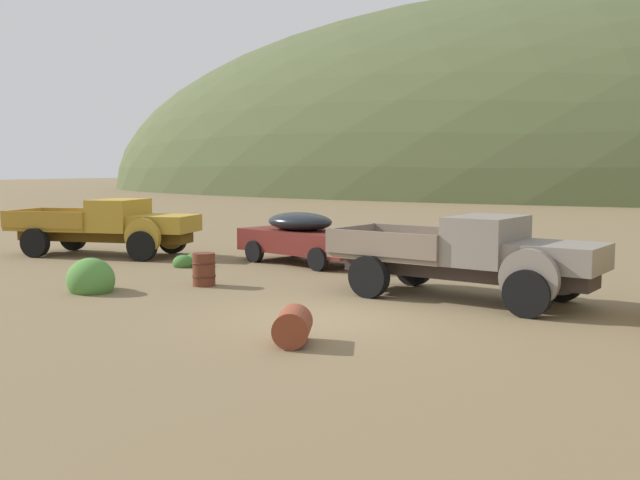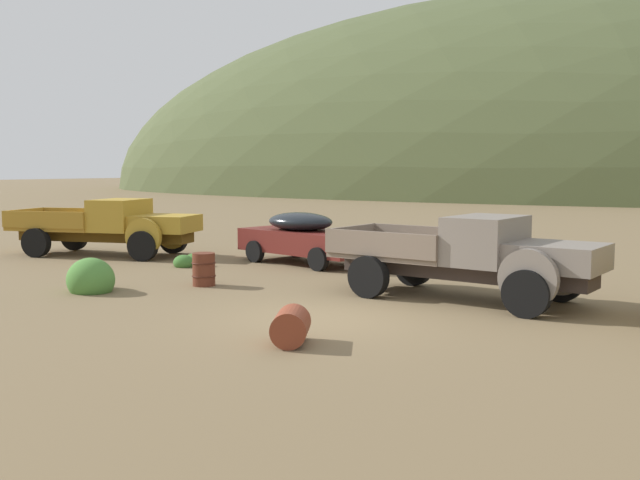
# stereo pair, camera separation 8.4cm
# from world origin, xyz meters

# --- Properties ---
(ground_plane) EXTENTS (300.00, 300.00, 0.00)m
(ground_plane) POSITION_xyz_m (0.00, 0.00, 0.00)
(ground_plane) COLOR brown
(hill_far_left) EXTENTS (116.31, 51.39, 44.34)m
(hill_far_left) POSITION_xyz_m (-17.93, 69.44, 0.00)
(hill_far_left) COLOR #4C5633
(hill_far_left) RESTS_ON ground
(truck_mustard) EXTENTS (6.65, 3.88, 1.89)m
(truck_mustard) POSITION_xyz_m (-11.11, 4.77, 1.00)
(truck_mustard) COLOR #593D12
(truck_mustard) RESTS_ON ground
(car_oxblood) EXTENTS (4.92, 2.65, 1.57)m
(car_oxblood) POSITION_xyz_m (-4.57, 6.44, 0.82)
(car_oxblood) COLOR maroon
(car_oxblood) RESTS_ON ground
(truck_primer_gray) EXTENTS (6.15, 2.71, 1.89)m
(truck_primer_gray) POSITION_xyz_m (2.02, 3.26, 0.99)
(truck_primer_gray) COLOR #3D322D
(truck_primer_gray) RESTS_ON ground
(oil_drum_spare) EXTENTS (0.60, 0.60, 0.82)m
(oil_drum_spare) POSITION_xyz_m (-4.59, 1.64, 0.41)
(oil_drum_spare) COLOR #5B2819
(oil_drum_spare) RESTS_ON ground
(oil_drum_foreground) EXTENTS (0.96, 1.08, 0.60)m
(oil_drum_foreground) POSITION_xyz_m (0.63, -2.10, 0.30)
(oil_drum_foreground) COLOR brown
(oil_drum_foreground) RESTS_ON ground
(bush_front_right) EXTENTS (1.29, 1.22, 1.05)m
(bush_front_right) POSITION_xyz_m (-6.33, -0.39, 0.27)
(bush_front_right) COLOR #4C8438
(bush_front_right) RESTS_ON ground
(bush_lone_scrub) EXTENTS (0.80, 0.91, 0.50)m
(bush_lone_scrub) POSITION_xyz_m (-7.29, 4.06, 0.13)
(bush_lone_scrub) COLOR #3D702D
(bush_lone_scrub) RESTS_ON ground
(bush_front_left) EXTENTS (1.06, 0.96, 0.95)m
(bush_front_left) POSITION_xyz_m (-14.26, 9.19, 0.25)
(bush_front_left) COLOR #5B8E42
(bush_front_left) RESTS_ON ground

